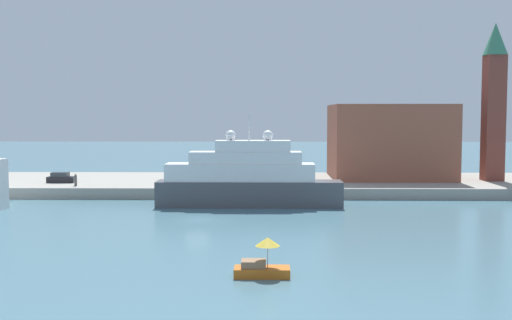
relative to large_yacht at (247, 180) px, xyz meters
name	(u,v)px	position (x,y,z in m)	size (l,w,h in m)	color
ground	(198,220)	(-4.87, -9.95, -3.25)	(400.00, 400.00, 0.00)	slate
quay_dock	(218,184)	(-4.87, 17.78, -2.52)	(110.00, 23.46, 1.46)	gray
large_yacht	(247,180)	(0.00, 0.00, 0.00)	(22.41, 3.87, 11.24)	#4C4C51
small_motorboat	(262,263)	(2.14, -33.20, -2.33)	(3.81, 1.68, 2.71)	#C66019
harbor_building	(389,141)	(21.20, 20.75, 3.81)	(17.67, 14.53, 11.21)	#93513D
bell_tower	(494,95)	(35.61, 16.95, 10.81)	(3.57, 3.57, 22.96)	brown
parked_car	(61,178)	(-26.94, 13.01, -1.16)	(3.86, 1.75, 1.48)	black
person_figure	(76,180)	(-23.50, 8.57, -1.00)	(0.36, 0.36, 1.71)	#4C4C4C
mooring_bollard	(245,185)	(-0.51, 7.48, -1.45)	(0.40, 0.40, 0.69)	black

